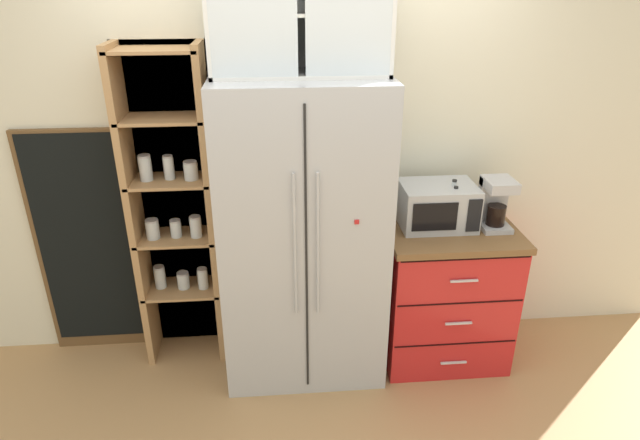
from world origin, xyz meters
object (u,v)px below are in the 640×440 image
object	(u,v)px
coffee_maker	(495,202)
bottle_green	(454,211)
refrigerator	(303,235)
bottle_clear	(452,206)
mug_charcoal	(448,216)
chalkboard_menu	(86,245)
microwave	(437,206)

from	to	relation	value
coffee_maker	bottle_green	world-z (taller)	coffee_maker
refrigerator	coffee_maker	bearing A→B (deg)	1.29
coffee_maker	bottle_clear	bearing A→B (deg)	174.70
refrigerator	bottle_green	bearing A→B (deg)	0.70
mug_charcoal	bottle_clear	size ratio (longest dim) A/B	0.41
chalkboard_menu	refrigerator	bearing A→B (deg)	-12.11
microwave	bottle_green	bearing A→B (deg)	-34.42
bottle_clear	chalkboard_menu	xyz separation A→B (m)	(-2.24, 0.24, -0.29)
refrigerator	microwave	bearing A→B (deg)	4.80
refrigerator	bottle_clear	size ratio (longest dim) A/B	6.11
bottle_green	chalkboard_menu	distance (m)	2.27
microwave	coffee_maker	distance (m)	0.34
mug_charcoal	chalkboard_menu	size ratio (longest dim) A/B	0.08
microwave	chalkboard_menu	size ratio (longest dim) A/B	0.29
mug_charcoal	bottle_clear	world-z (taller)	bottle_clear
refrigerator	mug_charcoal	distance (m)	0.90
microwave	mug_charcoal	xyz separation A→B (m)	(0.08, 0.03, -0.09)
refrigerator	microwave	xyz separation A→B (m)	(0.81, 0.07, 0.13)
coffee_maker	bottle_clear	world-z (taller)	coffee_maker
chalkboard_menu	microwave	bearing A→B (deg)	-5.86
refrigerator	microwave	size ratio (longest dim) A/B	4.15
microwave	bottle_clear	bearing A→B (deg)	-12.56
coffee_maker	mug_charcoal	world-z (taller)	coffee_maker
mug_charcoal	bottle_clear	xyz separation A→B (m)	(-0.00, -0.05, 0.09)
coffee_maker	bottle_green	size ratio (longest dim) A/B	1.14
microwave	coffee_maker	size ratio (longest dim) A/B	1.42
microwave	bottle_clear	distance (m)	0.09
bottle_green	bottle_clear	bearing A→B (deg)	90.00
coffee_maker	chalkboard_menu	distance (m)	2.53
refrigerator	bottle_green	world-z (taller)	refrigerator
mug_charcoal	chalkboard_menu	distance (m)	2.26
refrigerator	microwave	distance (m)	0.82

